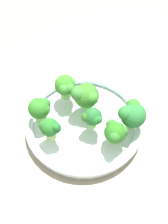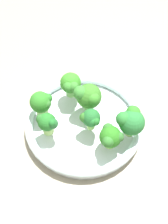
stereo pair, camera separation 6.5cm
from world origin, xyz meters
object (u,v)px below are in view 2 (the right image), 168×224
(bowl, at_px, (84,123))
(broccoli_floret_1, at_px, (42,103))
(broccoli_floret_4, at_px, (111,137))
(broccoli_floret_3, at_px, (71,84))
(broccoli_floret_5, at_px, (131,121))
(broccoli_floret_0, at_px, (88,96))
(broccoli_floret_2, at_px, (91,119))
(broccoli_floret_6, at_px, (47,123))

(bowl, height_order, broccoli_floret_1, broccoli_floret_1)
(broccoli_floret_4, bearing_deg, broccoli_floret_3, 170.92)
(bowl, height_order, broccoli_floret_4, broccoli_floret_4)
(bowl, distance_m, broccoli_floret_1, 0.11)
(broccoli_floret_5, bearing_deg, broccoli_floret_3, -170.81)
(broccoli_floret_0, bearing_deg, broccoli_floret_4, -15.76)
(bowl, height_order, broccoli_floret_2, broccoli_floret_2)
(broccoli_floret_3, xyz_separation_m, broccoli_floret_6, (0.05, -0.11, -0.00))
(broccoli_floret_5, bearing_deg, bowl, -150.79)
(broccoli_floret_0, bearing_deg, bowl, -56.18)
(broccoli_floret_0, xyz_separation_m, broccoli_floret_6, (-0.01, -0.11, -0.01))
(broccoli_floret_0, relative_size, broccoli_floret_6, 1.26)
(bowl, bearing_deg, broccoli_floret_0, 123.82)
(bowl, relative_size, broccoli_floret_5, 3.87)
(broccoli_floret_1, xyz_separation_m, broccoli_floret_6, (0.05, -0.02, -0.00))
(broccoli_floret_1, distance_m, broccoli_floret_5, 0.21)
(bowl, distance_m, broccoli_floret_4, 0.10)
(broccoli_floret_5, bearing_deg, broccoli_floret_0, -168.21)
(broccoli_floret_1, xyz_separation_m, broccoli_floret_3, (0.00, 0.09, 0.00))
(broccoli_floret_3, bearing_deg, broccoli_floret_0, 3.95)
(broccoli_floret_0, distance_m, broccoli_floret_2, 0.06)
(broccoli_floret_1, xyz_separation_m, broccoli_floret_5, (0.17, 0.11, 0.01))
(broccoli_floret_0, height_order, broccoli_floret_3, broccoli_floret_0)
(broccoli_floret_5, relative_size, broccoli_floret_6, 1.24)
(broccoli_floret_1, distance_m, broccoli_floret_2, 0.12)
(broccoli_floret_1, bearing_deg, broccoli_floret_3, 88.46)
(broccoli_floret_3, bearing_deg, broccoli_floret_2, -15.73)
(broccoli_floret_3, distance_m, broccoli_floret_6, 0.12)
(broccoli_floret_6, bearing_deg, broccoli_floret_1, 156.36)
(broccoli_floret_0, relative_size, broccoli_floret_3, 1.12)
(broccoli_floret_0, xyz_separation_m, broccoli_floret_2, (0.05, -0.03, -0.01))
(broccoli_floret_6, bearing_deg, broccoli_floret_0, 85.52)
(broccoli_floret_1, distance_m, broccoli_floret_3, 0.09)
(bowl, bearing_deg, broccoli_floret_4, -0.89)
(bowl, relative_size, broccoli_floret_2, 4.74)
(broccoli_floret_0, height_order, broccoli_floret_2, broccoli_floret_0)
(broccoli_floret_4, bearing_deg, broccoli_floret_1, -160.41)
(bowl, xyz_separation_m, broccoli_floret_6, (-0.03, -0.08, 0.05))
(broccoli_floret_2, relative_size, broccoli_floret_5, 0.82)
(broccoli_floret_0, bearing_deg, broccoli_floret_5, 11.79)
(broccoli_floret_3, height_order, broccoli_floret_5, broccoli_floret_5)
(broccoli_floret_4, height_order, broccoli_floret_6, broccoli_floret_6)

